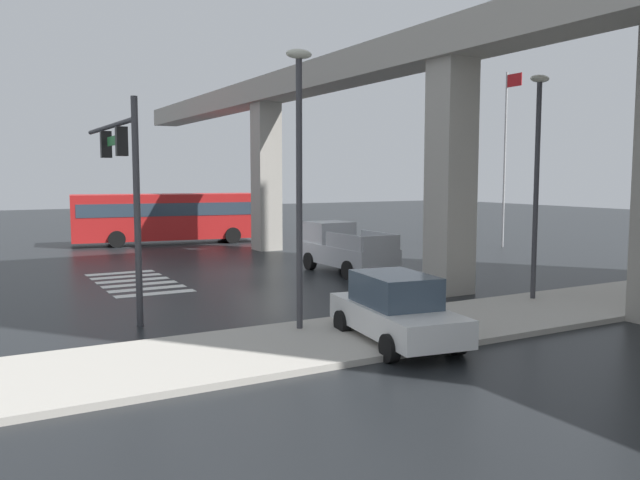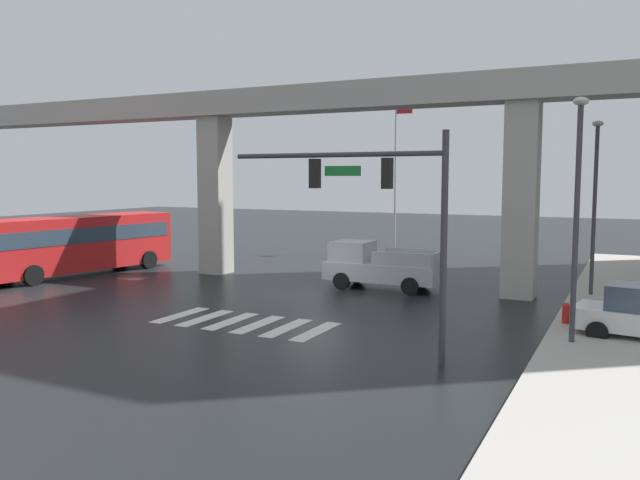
# 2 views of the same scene
# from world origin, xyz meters

# --- Properties ---
(ground_plane) EXTENTS (120.00, 120.00, 0.00)m
(ground_plane) POSITION_xyz_m (0.00, 0.00, 0.00)
(ground_plane) COLOR black
(crosswalk_stripes) EXTENTS (6.05, 2.80, 0.01)m
(crosswalk_stripes) POSITION_xyz_m (-0.00, -5.50, 0.01)
(crosswalk_stripes) COLOR silver
(crosswalk_stripes) RESTS_ON ground
(elevated_overpass) EXTENTS (53.55, 1.81, 9.22)m
(elevated_overpass) POSITION_xyz_m (0.00, 3.51, 7.75)
(elevated_overpass) COLOR #ADA89E
(elevated_overpass) RESTS_ON ground
(sidewalk_east) EXTENTS (4.00, 36.00, 0.15)m
(sidewalk_east) POSITION_xyz_m (11.51, 2.00, 0.07)
(sidewalk_east) COLOR #ADA89E
(sidewalk_east) RESTS_ON ground
(pickup_truck) EXTENTS (5.12, 2.14, 2.08)m
(pickup_truck) POSITION_xyz_m (1.53, 2.88, 0.99)
(pickup_truck) COLOR #A8AAAF
(pickup_truck) RESTS_ON ground
(city_bus) EXTENTS (4.01, 11.05, 2.99)m
(city_bus) POSITION_xyz_m (-13.66, -0.34, 1.72)
(city_bus) COLOR red
(city_bus) RESTS_ON ground
(sedan_white) EXTENTS (4.51, 2.42, 1.72)m
(sedan_white) POSITION_xyz_m (12.37, -2.21, 0.85)
(sedan_white) COLOR silver
(sedan_white) RESTS_ON ground
(traffic_signal_mast) EXTENTS (6.49, 0.32, 6.20)m
(traffic_signal_mast) POSITION_xyz_m (5.66, -7.17, 4.38)
(traffic_signal_mast) COLOR #38383D
(traffic_signal_mast) RESTS_ON ground
(street_lamp_near_corner) EXTENTS (0.44, 0.70, 7.24)m
(street_lamp_near_corner) POSITION_xyz_m (10.31, -3.78, 4.56)
(street_lamp_near_corner) COLOR #38383D
(street_lamp_near_corner) RESTS_ON ground
(street_lamp_mid_block) EXTENTS (0.44, 0.70, 7.24)m
(street_lamp_mid_block) POSITION_xyz_m (10.31, 4.72, 4.56)
(street_lamp_mid_block) COLOR #38383D
(street_lamp_mid_block) RESTS_ON ground
(fire_hydrant) EXTENTS (0.24, 0.24, 0.85)m
(fire_hydrant) POSITION_xyz_m (9.91, -1.34, 0.43)
(fire_hydrant) COLOR red
(fire_hydrant) RESTS_ON ground
(flagpole) EXTENTS (1.16, 0.12, 9.87)m
(flagpole) POSITION_xyz_m (-2.21, 15.96, 5.72)
(flagpole) COLOR silver
(flagpole) RESTS_ON ground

